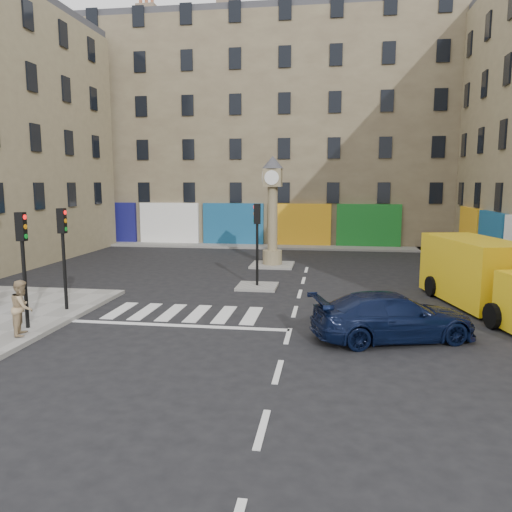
% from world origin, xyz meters
% --- Properties ---
extents(ground, '(120.00, 120.00, 0.00)m').
position_xyz_m(ground, '(0.00, 0.00, 0.00)').
color(ground, black).
rests_on(ground, ground).
extents(sidewalk_right, '(2.60, 30.00, 0.15)m').
position_xyz_m(sidewalk_right, '(8.70, 10.00, 0.07)').
color(sidewalk_right, gray).
rests_on(sidewalk_right, ground).
extents(sidewalk_far, '(32.00, 2.40, 0.15)m').
position_xyz_m(sidewalk_far, '(-4.00, 22.20, 0.07)').
color(sidewalk_far, gray).
rests_on(sidewalk_far, ground).
extents(island_near, '(1.80, 1.80, 0.12)m').
position_xyz_m(island_near, '(-2.00, 8.00, 0.06)').
color(island_near, gray).
rests_on(island_near, ground).
extents(island_far, '(2.40, 2.40, 0.12)m').
position_xyz_m(island_far, '(-2.00, 14.00, 0.06)').
color(island_far, gray).
rests_on(island_far, ground).
extents(building_far, '(32.00, 10.00, 17.00)m').
position_xyz_m(building_far, '(-4.00, 28.00, 8.50)').
color(building_far, '#827657').
rests_on(building_far, ground).
extents(traffic_light_left_near, '(0.28, 0.22, 3.70)m').
position_xyz_m(traffic_light_left_near, '(-8.30, 0.20, 2.62)').
color(traffic_light_left_near, black).
rests_on(traffic_light_left_near, sidewalk_left).
extents(traffic_light_left_far, '(0.28, 0.22, 3.70)m').
position_xyz_m(traffic_light_left_far, '(-8.30, 2.60, 2.62)').
color(traffic_light_left_far, black).
rests_on(traffic_light_left_far, sidewalk_left).
extents(traffic_light_island, '(0.28, 0.22, 3.70)m').
position_xyz_m(traffic_light_island, '(-2.00, 8.00, 2.59)').
color(traffic_light_island, black).
rests_on(traffic_light_island, island_near).
extents(clock_pillar, '(1.20, 1.20, 6.10)m').
position_xyz_m(clock_pillar, '(-2.00, 14.00, 3.55)').
color(clock_pillar, '#90815E').
rests_on(clock_pillar, island_far).
extents(navy_sedan, '(5.36, 3.44, 1.44)m').
position_xyz_m(navy_sedan, '(3.18, 1.15, 0.72)').
color(navy_sedan, black).
rests_on(navy_sedan, ground).
extents(yellow_van, '(3.66, 7.36, 2.57)m').
position_xyz_m(yellow_van, '(7.02, 5.69, 1.28)').
color(yellow_van, yellow).
rests_on(yellow_van, ground).
extents(pedestrian_tan, '(0.89, 1.00, 1.69)m').
position_xyz_m(pedestrian_tan, '(-8.00, -0.47, 1.00)').
color(pedestrian_tan, tan).
rests_on(pedestrian_tan, sidewalk_left).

